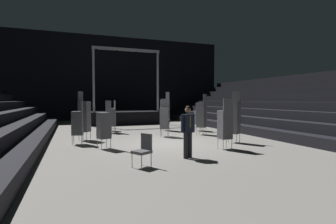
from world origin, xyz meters
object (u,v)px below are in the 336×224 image
at_px(stage_riser, 124,116).
at_px(chair_stack_front_right, 112,117).
at_px(chair_stack_rear_left, 202,114).
at_px(loose_chair_near_man, 143,148).
at_px(chair_stack_rear_right, 234,117).
at_px(crew_worker_near_stage, 109,116).
at_px(man_with_tie, 188,129).
at_px(chair_stack_rear_centre, 165,111).
at_px(chair_stack_mid_centre, 78,122).
at_px(chair_stack_aisle_right, 165,118).
at_px(chair_stack_mid_right, 84,116).
at_px(chair_stack_mid_left, 104,125).
at_px(chair_stack_front_left, 198,117).
at_px(chair_stack_aisle_left, 225,124).

relative_size(stage_riser, chair_stack_front_right, 3.06).
bearing_deg(chair_stack_rear_left, loose_chair_near_man, -169.60).
xyz_separation_m(chair_stack_rear_right, crew_worker_near_stage, (-4.60, 6.47, -0.22)).
bearing_deg(man_with_tie, chair_stack_rear_right, -166.06).
bearing_deg(chair_stack_rear_centre, man_with_tie, 156.40).
relative_size(chair_stack_mid_centre, chair_stack_rear_left, 0.85).
bearing_deg(chair_stack_rear_centre, chair_stack_aisle_right, 150.30).
bearing_deg(loose_chair_near_man, stage_riser, -38.32).
distance_m(chair_stack_mid_right, chair_stack_rear_right, 6.92).
height_order(stage_riser, chair_stack_mid_left, stage_riser).
bearing_deg(chair_stack_rear_right, chair_stack_mid_right, 29.70).
distance_m(chair_stack_rear_right, loose_chair_near_man, 5.61).
distance_m(man_with_tie, chair_stack_mid_right, 5.94).
xyz_separation_m(chair_stack_mid_right, chair_stack_rear_right, (6.22, -3.04, 0.00)).
height_order(stage_riser, chair_stack_front_right, stage_riser).
relative_size(chair_stack_rear_centre, loose_chair_near_man, 2.53).
bearing_deg(chair_stack_mid_left, man_with_tie, -156.35).
bearing_deg(loose_chair_near_man, chair_stack_front_left, -66.57).
xyz_separation_m(chair_stack_mid_right, chair_stack_rear_centre, (4.89, 2.39, 0.04)).
bearing_deg(chair_stack_aisle_right, chair_stack_mid_centre, 38.77).
xyz_separation_m(chair_stack_front_right, chair_stack_rear_centre, (3.28, 0.01, 0.25)).
distance_m(stage_riser, chair_stack_mid_left, 10.64).
relative_size(stage_riser, chair_stack_mid_right, 2.50).
relative_size(chair_stack_front_right, crew_worker_near_stage, 1.14).
height_order(chair_stack_front_right, chair_stack_aisle_right, chair_stack_aisle_right).
xyz_separation_m(chair_stack_aisle_left, crew_worker_near_stage, (-3.37, 7.64, -0.05)).
distance_m(chair_stack_front_right, chair_stack_mid_centre, 3.95).
distance_m(chair_stack_aisle_left, loose_chair_near_man, 3.98).
xyz_separation_m(chair_stack_mid_right, crew_worker_near_stage, (1.62, 3.43, -0.22)).
xyz_separation_m(chair_stack_mid_left, chair_stack_aisle_left, (4.37, -1.72, 0.04)).
relative_size(man_with_tie, crew_worker_near_stage, 1.04).
bearing_deg(chair_stack_rear_centre, chair_stack_rear_right, -175.63).
height_order(chair_stack_rear_right, chair_stack_aisle_left, chair_stack_rear_right).
relative_size(chair_stack_front_right, chair_stack_aisle_left, 0.96).
relative_size(chair_stack_rear_centre, chair_stack_aisle_right, 1.22).
bearing_deg(chair_stack_mid_centre, chair_stack_front_right, -19.62).
bearing_deg(chair_stack_rear_left, man_with_tie, -161.04).
xyz_separation_m(man_with_tie, chair_stack_mid_left, (-2.38, 2.63, -0.03)).
height_order(chair_stack_mid_centre, chair_stack_rear_centre, chair_stack_rear_centre).
height_order(chair_stack_front_left, chair_stack_rear_left, chair_stack_rear_left).
bearing_deg(man_with_tie, chair_stack_mid_left, -66.78).
distance_m(chair_stack_front_right, chair_stack_mid_left, 4.97).
bearing_deg(chair_stack_aisle_left, chair_stack_rear_left, 74.47).
bearing_deg(stage_riser, chair_stack_mid_left, -105.11).
xyz_separation_m(chair_stack_aisle_right, loose_chair_near_man, (-2.62, -5.57, -0.45)).
xyz_separation_m(chair_stack_front_right, chair_stack_aisle_left, (3.38, -6.59, 0.04)).
distance_m(chair_stack_aisle_right, loose_chair_near_man, 6.17).
xyz_separation_m(man_with_tie, chair_stack_front_right, (-1.38, 7.50, -0.03)).
xyz_separation_m(chair_stack_mid_right, chair_stack_aisle_right, (3.96, -0.14, -0.17)).
height_order(man_with_tie, chair_stack_aisle_right, chair_stack_aisle_right).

